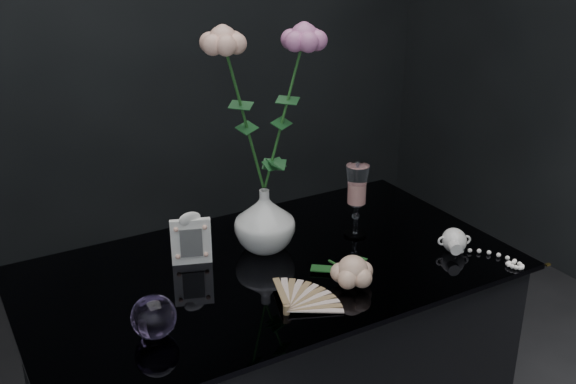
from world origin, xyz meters
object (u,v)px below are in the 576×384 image
pearl_jar (454,239)px  loose_rose (353,271)px  wine_glass (356,201)px  picture_frame (191,238)px  vase (265,220)px  paperweight (154,317)px

pearl_jar → loose_rose: bearing=-153.1°
loose_rose → pearl_jar: (0.29, 0.01, -0.00)m
wine_glass → picture_frame: (-0.39, 0.06, -0.03)m
vase → picture_frame: (-0.17, 0.02, -0.01)m
vase → picture_frame: bearing=173.7°
vase → paperweight: size_ratio=1.75×
picture_frame → pearl_jar: (0.53, -0.24, -0.03)m
vase → pearl_jar: 0.43m
wine_glass → loose_rose: size_ratio=0.90×
pearl_jar → picture_frame: bearing=-180.0°
paperweight → pearl_jar: 0.70m
wine_glass → picture_frame: size_ratio=1.44×
pearl_jar → paperweight: bearing=-157.1°
paperweight → pearl_jar: bearing=-1.3°
vase → picture_frame: vase is taller
vase → loose_rose: (0.08, -0.23, -0.04)m
picture_frame → pearl_jar: bearing=-4.8°
picture_frame → paperweight: bearing=-106.8°
wine_glass → loose_rose: (-0.14, -0.19, -0.05)m
wine_glass → pearl_jar: 0.24m
wine_glass → vase: bearing=168.5°
picture_frame → paperweight: size_ratio=1.48×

